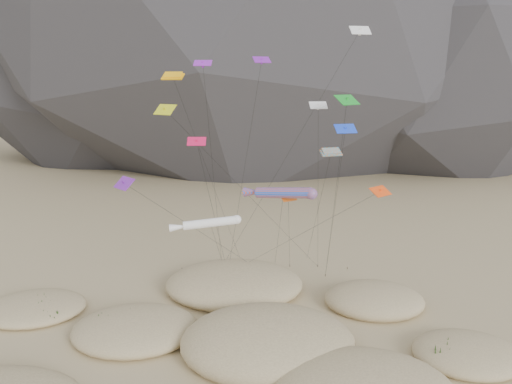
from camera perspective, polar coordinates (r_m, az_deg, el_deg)
ground at (r=44.08m, az=-1.11°, el=-20.02°), size 500.00×500.00×0.00m
dunes at (r=46.71m, az=-3.32°, el=-16.90°), size 51.67×38.57×4.45m
dune_grass at (r=46.75m, az=-4.58°, el=-16.79°), size 40.91×26.90×1.51m
kite_stakes at (r=64.55m, az=1.83°, el=-8.81°), size 21.37×3.50×0.30m
rainbow_tube_kite at (r=47.91m, az=2.89°, el=-0.09°), size 7.06×17.15×14.10m
white_tube_kite at (r=48.96m, az=-5.61°, el=-3.58°), size 7.03×15.08×10.84m
orange_parafoil at (r=54.43m, az=-9.37°, el=12.61°), size 8.45×8.57×24.67m
multi_parafoil at (r=47.52m, az=8.51°, el=4.24°), size 2.19×18.95×17.64m
delta_kites at (r=49.72m, az=2.24°, el=7.25°), size 26.67×17.41×29.03m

